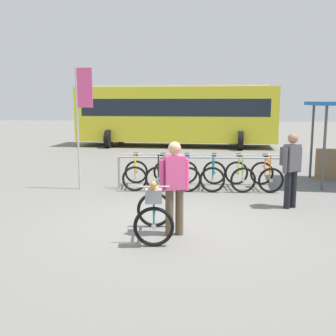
{
  "coord_description": "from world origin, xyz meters",
  "views": [
    {
      "loc": [
        0.53,
        -7.35,
        2.32
      ],
      "look_at": [
        -0.14,
        0.49,
        1.0
      ],
      "focal_mm": 42.93,
      "sensor_mm": 36.0,
      "label": 1
    }
  ],
  "objects_px": {
    "racked_bike_teal": "(213,175)",
    "banner_flag": "(82,104)",
    "racked_bike_orange": "(266,175)",
    "featured_bicycle": "(154,211)",
    "person_with_featured_bike": "(174,184)",
    "pedestrian_with_backpack": "(291,166)",
    "racked_bike_black": "(161,174)",
    "racked_bike_yellow": "(136,174)",
    "racked_bike_blue": "(187,174)",
    "bus_distant": "(176,112)",
    "racked_bike_lime": "(240,175)"
  },
  "relations": [
    {
      "from": "racked_bike_black",
      "to": "racked_bike_orange",
      "type": "bearing_deg",
      "value": 1.35
    },
    {
      "from": "racked_bike_lime",
      "to": "banner_flag",
      "type": "distance_m",
      "value": 4.54
    },
    {
      "from": "racked_bike_black",
      "to": "racked_bike_blue",
      "type": "height_order",
      "value": "same"
    },
    {
      "from": "racked_bike_orange",
      "to": "person_with_featured_bike",
      "type": "height_order",
      "value": "person_with_featured_bike"
    },
    {
      "from": "racked_bike_orange",
      "to": "person_with_featured_bike",
      "type": "xyz_separation_m",
      "value": [
        -2.18,
        -3.94,
        0.54
      ]
    },
    {
      "from": "racked_bike_black",
      "to": "racked_bike_teal",
      "type": "xyz_separation_m",
      "value": [
        1.4,
        0.03,
        0.0
      ]
    },
    {
      "from": "racked_bike_black",
      "to": "racked_bike_orange",
      "type": "distance_m",
      "value": 2.8
    },
    {
      "from": "racked_bike_yellow",
      "to": "pedestrian_with_backpack",
      "type": "xyz_separation_m",
      "value": [
        3.71,
        -1.82,
        0.57
      ]
    },
    {
      "from": "racked_bike_blue",
      "to": "racked_bike_orange",
      "type": "distance_m",
      "value": 2.1
    },
    {
      "from": "racked_bike_orange",
      "to": "pedestrian_with_backpack",
      "type": "xyz_separation_m",
      "value": [
        0.21,
        -1.9,
        0.57
      ]
    },
    {
      "from": "racked_bike_teal",
      "to": "pedestrian_with_backpack",
      "type": "relative_size",
      "value": 0.71
    },
    {
      "from": "featured_bicycle",
      "to": "pedestrian_with_backpack",
      "type": "height_order",
      "value": "pedestrian_with_backpack"
    },
    {
      "from": "racked_bike_blue",
      "to": "racked_bike_teal",
      "type": "bearing_deg",
      "value": 1.35
    },
    {
      "from": "racked_bike_yellow",
      "to": "racked_bike_black",
      "type": "distance_m",
      "value": 0.7
    },
    {
      "from": "racked_bike_lime",
      "to": "person_with_featured_bike",
      "type": "height_order",
      "value": "person_with_featured_bike"
    },
    {
      "from": "racked_bike_teal",
      "to": "bus_distant",
      "type": "relative_size",
      "value": 0.11
    },
    {
      "from": "person_with_featured_bike",
      "to": "pedestrian_with_backpack",
      "type": "bearing_deg",
      "value": 40.44
    },
    {
      "from": "racked_bike_orange",
      "to": "pedestrian_with_backpack",
      "type": "distance_m",
      "value": 2.0
    },
    {
      "from": "banner_flag",
      "to": "bus_distant",
      "type": "bearing_deg",
      "value": 80.49
    },
    {
      "from": "racked_bike_teal",
      "to": "racked_bike_orange",
      "type": "distance_m",
      "value": 1.4
    },
    {
      "from": "racked_bike_orange",
      "to": "bus_distant",
      "type": "bearing_deg",
      "value": 106.9
    },
    {
      "from": "racked_bike_teal",
      "to": "racked_bike_orange",
      "type": "xyz_separation_m",
      "value": [
        1.4,
        0.03,
        0.0
      ]
    },
    {
      "from": "racked_bike_orange",
      "to": "featured_bicycle",
      "type": "distance_m",
      "value": 4.85
    },
    {
      "from": "person_with_featured_bike",
      "to": "racked_bike_yellow",
      "type": "bearing_deg",
      "value": 108.93
    },
    {
      "from": "racked_bike_yellow",
      "to": "racked_bike_black",
      "type": "height_order",
      "value": "same"
    },
    {
      "from": "racked_bike_teal",
      "to": "banner_flag",
      "type": "distance_m",
      "value": 3.91
    },
    {
      "from": "person_with_featured_bike",
      "to": "racked_bike_orange",
      "type": "bearing_deg",
      "value": 61.05
    },
    {
      "from": "person_with_featured_bike",
      "to": "bus_distant",
      "type": "xyz_separation_m",
      "value": [
        -0.88,
        13.99,
        0.83
      ]
    },
    {
      "from": "racked_bike_orange",
      "to": "featured_bicycle",
      "type": "height_order",
      "value": "featured_bicycle"
    },
    {
      "from": "racked_bike_black",
      "to": "racked_bike_lime",
      "type": "relative_size",
      "value": 1.02
    },
    {
      "from": "racked_bike_teal",
      "to": "racked_bike_lime",
      "type": "xyz_separation_m",
      "value": [
        0.7,
        0.02,
        0.0
      ]
    },
    {
      "from": "racked_bike_teal",
      "to": "bus_distant",
      "type": "height_order",
      "value": "bus_distant"
    },
    {
      "from": "racked_bike_lime",
      "to": "racked_bike_blue",
      "type": "bearing_deg",
      "value": -178.65
    },
    {
      "from": "racked_bike_orange",
      "to": "banner_flag",
      "type": "relative_size",
      "value": 0.36
    },
    {
      "from": "featured_bicycle",
      "to": "pedestrian_with_backpack",
      "type": "distance_m",
      "value": 3.55
    },
    {
      "from": "racked_bike_lime",
      "to": "bus_distant",
      "type": "bearing_deg",
      "value": 103.16
    },
    {
      "from": "featured_bicycle",
      "to": "banner_flag",
      "type": "height_order",
      "value": "banner_flag"
    },
    {
      "from": "racked_bike_yellow",
      "to": "racked_bike_orange",
      "type": "relative_size",
      "value": 1.0
    },
    {
      "from": "racked_bike_black",
      "to": "person_with_featured_bike",
      "type": "distance_m",
      "value": 3.96
    },
    {
      "from": "featured_bicycle",
      "to": "banner_flag",
      "type": "xyz_separation_m",
      "value": [
        -2.31,
        3.71,
        1.74
      ]
    },
    {
      "from": "pedestrian_with_backpack",
      "to": "racked_bike_blue",
      "type": "bearing_deg",
      "value": 141.27
    },
    {
      "from": "racked_bike_teal",
      "to": "racked_bike_orange",
      "type": "height_order",
      "value": "same"
    },
    {
      "from": "racked_bike_teal",
      "to": "racked_bike_orange",
      "type": "relative_size",
      "value": 1.0
    },
    {
      "from": "racked_bike_yellow",
      "to": "person_with_featured_bike",
      "type": "bearing_deg",
      "value": -71.07
    },
    {
      "from": "racked_bike_lime",
      "to": "person_with_featured_bike",
      "type": "xyz_separation_m",
      "value": [
        -1.48,
        -3.92,
        0.54
      ]
    },
    {
      "from": "racked_bike_yellow",
      "to": "banner_flag",
      "type": "relative_size",
      "value": 0.36
    },
    {
      "from": "racked_bike_black",
      "to": "banner_flag",
      "type": "bearing_deg",
      "value": -169.56
    },
    {
      "from": "racked_bike_lime",
      "to": "racked_bike_teal",
      "type": "bearing_deg",
      "value": -178.65
    },
    {
      "from": "banner_flag",
      "to": "person_with_featured_bike",
      "type": "bearing_deg",
      "value": -53.0
    },
    {
      "from": "racked_bike_orange",
      "to": "banner_flag",
      "type": "bearing_deg",
      "value": -174.81
    }
  ]
}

